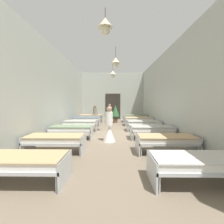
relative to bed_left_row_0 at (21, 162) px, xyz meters
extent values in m
cube|color=#7A6B56|center=(1.82, 4.75, -0.49)|extent=(6.33, 14.16, 0.10)
cube|color=#B2B7AD|center=(1.82, 11.63, 1.76)|extent=(6.13, 0.20, 4.39)
cube|color=#B2B7AD|center=(-1.15, 4.75, 1.76)|extent=(0.20, 13.56, 4.39)
cube|color=#B2B7AD|center=(4.78, 4.75, 1.76)|extent=(0.20, 13.56, 4.39)
cube|color=#2D2823|center=(1.82, 11.51, 0.76)|extent=(1.40, 0.06, 2.40)
cylinder|color=brown|center=(1.67, 1.59, 3.82)|extent=(0.02, 0.02, 0.26)
cone|color=beige|center=(1.67, 1.59, 3.54)|extent=(0.44, 0.44, 0.28)
sphere|color=beige|center=(1.67, 1.59, 3.32)|extent=(0.28, 0.28, 0.28)
cylinder|color=brown|center=(2.01, 4.75, 3.69)|extent=(0.02, 0.02, 0.52)
cone|color=beige|center=(2.01, 4.75, 3.29)|extent=(0.44, 0.44, 0.28)
sphere|color=beige|center=(2.01, 4.75, 3.07)|extent=(0.28, 0.28, 0.28)
cylinder|color=brown|center=(1.84, 7.91, 3.68)|extent=(0.02, 0.02, 0.55)
cone|color=beige|center=(1.84, 7.91, 3.25)|extent=(0.44, 0.44, 0.28)
sphere|color=beige|center=(1.84, 7.91, 3.03)|extent=(0.28, 0.28, 0.28)
cylinder|color=#B7BCC1|center=(0.87, -0.36, -0.27)|extent=(0.03, 0.03, 0.34)
cylinder|color=#B7BCC1|center=(0.87, 0.36, -0.27)|extent=(0.03, 0.03, 0.34)
cube|color=#B7BCC1|center=(0.00, 0.00, -0.06)|extent=(1.90, 0.84, 0.07)
cube|color=#B7BCC1|center=(0.93, 0.00, -0.15)|extent=(0.04, 0.84, 0.57)
cube|color=white|center=(0.00, 0.00, 0.04)|extent=(1.82, 0.78, 0.14)
cube|color=tan|center=(0.00, 0.00, 0.12)|extent=(1.86, 0.82, 0.02)
cylinder|color=#B7BCC1|center=(2.76, -0.36, -0.27)|extent=(0.03, 0.03, 0.34)
cylinder|color=#B7BCC1|center=(2.76, 0.36, -0.27)|extent=(0.03, 0.03, 0.34)
cube|color=#B7BCC1|center=(3.63, 0.00, -0.06)|extent=(1.90, 0.84, 0.07)
cube|color=#B7BCC1|center=(2.70, 0.00, -0.15)|extent=(0.04, 0.84, 0.57)
cube|color=white|center=(3.63, 0.00, 0.04)|extent=(1.82, 0.78, 0.14)
cube|color=beige|center=(3.63, 0.00, 0.12)|extent=(1.86, 0.82, 0.02)
cylinder|color=#B7BCC1|center=(-0.87, 1.54, -0.27)|extent=(0.03, 0.03, 0.34)
cylinder|color=#B7BCC1|center=(-0.87, 2.26, -0.27)|extent=(0.03, 0.03, 0.34)
cylinder|color=#B7BCC1|center=(0.87, 1.54, -0.27)|extent=(0.03, 0.03, 0.34)
cylinder|color=#B7BCC1|center=(0.87, 2.26, -0.27)|extent=(0.03, 0.03, 0.34)
cube|color=#B7BCC1|center=(0.00, 1.90, -0.06)|extent=(1.90, 0.84, 0.07)
cube|color=#B7BCC1|center=(-0.93, 1.90, -0.15)|extent=(0.04, 0.84, 0.57)
cube|color=#B7BCC1|center=(0.93, 1.90, -0.15)|extent=(0.04, 0.84, 0.57)
cube|color=silver|center=(0.00, 1.90, 0.04)|extent=(1.82, 0.78, 0.14)
cube|color=tan|center=(0.00, 1.90, 0.12)|extent=(1.86, 0.82, 0.02)
cylinder|color=#B7BCC1|center=(2.76, 1.54, -0.27)|extent=(0.03, 0.03, 0.34)
cylinder|color=#B7BCC1|center=(2.76, 2.26, -0.27)|extent=(0.03, 0.03, 0.34)
cylinder|color=#B7BCC1|center=(4.50, 1.54, -0.27)|extent=(0.03, 0.03, 0.34)
cylinder|color=#B7BCC1|center=(4.50, 2.26, -0.27)|extent=(0.03, 0.03, 0.34)
cube|color=#B7BCC1|center=(3.63, 1.90, -0.06)|extent=(1.90, 0.84, 0.07)
cube|color=#B7BCC1|center=(2.70, 1.90, -0.15)|extent=(0.04, 0.84, 0.57)
cube|color=#B7BCC1|center=(4.56, 1.90, -0.15)|extent=(0.04, 0.84, 0.57)
cube|color=silver|center=(3.63, 1.90, 0.04)|extent=(1.82, 0.78, 0.14)
cube|color=tan|center=(3.63, 1.90, 0.12)|extent=(1.86, 0.82, 0.02)
cylinder|color=#B7BCC1|center=(-0.87, 3.44, -0.27)|extent=(0.03, 0.03, 0.34)
cylinder|color=#B7BCC1|center=(-0.87, 4.16, -0.27)|extent=(0.03, 0.03, 0.34)
cylinder|color=#B7BCC1|center=(0.87, 3.44, -0.27)|extent=(0.03, 0.03, 0.34)
cylinder|color=#B7BCC1|center=(0.87, 4.16, -0.27)|extent=(0.03, 0.03, 0.34)
cube|color=#B7BCC1|center=(0.00, 3.80, -0.06)|extent=(1.90, 0.84, 0.07)
cube|color=#B7BCC1|center=(-0.93, 3.80, -0.15)|extent=(0.04, 0.84, 0.57)
cube|color=#B7BCC1|center=(0.93, 3.80, -0.15)|extent=(0.04, 0.84, 0.57)
cube|color=white|center=(0.00, 3.80, 0.04)|extent=(1.82, 0.78, 0.14)
cube|color=slate|center=(0.00, 3.80, 0.12)|extent=(1.86, 0.82, 0.02)
cylinder|color=#B7BCC1|center=(2.76, 3.44, -0.27)|extent=(0.03, 0.03, 0.34)
cylinder|color=#B7BCC1|center=(2.76, 4.16, -0.27)|extent=(0.03, 0.03, 0.34)
cylinder|color=#B7BCC1|center=(4.50, 3.44, -0.27)|extent=(0.03, 0.03, 0.34)
cylinder|color=#B7BCC1|center=(4.50, 4.16, -0.27)|extent=(0.03, 0.03, 0.34)
cube|color=#B7BCC1|center=(3.63, 3.80, -0.06)|extent=(1.90, 0.84, 0.07)
cube|color=#B7BCC1|center=(2.70, 3.80, -0.15)|extent=(0.04, 0.84, 0.57)
cube|color=#B7BCC1|center=(4.56, 3.80, -0.15)|extent=(0.04, 0.84, 0.57)
cube|color=white|center=(3.63, 3.80, 0.04)|extent=(1.82, 0.78, 0.14)
cube|color=#9E9E93|center=(3.63, 3.80, 0.12)|extent=(1.86, 0.82, 0.02)
cylinder|color=#B7BCC1|center=(-0.87, 5.34, -0.27)|extent=(0.03, 0.03, 0.34)
cylinder|color=#B7BCC1|center=(-0.87, 6.06, -0.27)|extent=(0.03, 0.03, 0.34)
cylinder|color=#B7BCC1|center=(0.87, 5.34, -0.27)|extent=(0.03, 0.03, 0.34)
cylinder|color=#B7BCC1|center=(0.87, 6.06, -0.27)|extent=(0.03, 0.03, 0.34)
cube|color=#B7BCC1|center=(0.00, 5.70, -0.06)|extent=(1.90, 0.84, 0.07)
cube|color=#B7BCC1|center=(-0.93, 5.70, -0.15)|extent=(0.04, 0.84, 0.57)
cube|color=#B7BCC1|center=(0.93, 5.70, -0.15)|extent=(0.04, 0.84, 0.57)
cube|color=white|center=(0.00, 5.70, 0.04)|extent=(1.82, 0.78, 0.14)
cube|color=#9E9E93|center=(0.00, 5.70, 0.12)|extent=(1.86, 0.82, 0.02)
cylinder|color=#B7BCC1|center=(2.76, 5.34, -0.27)|extent=(0.03, 0.03, 0.34)
cylinder|color=#B7BCC1|center=(2.76, 6.06, -0.27)|extent=(0.03, 0.03, 0.34)
cylinder|color=#B7BCC1|center=(4.50, 5.34, -0.27)|extent=(0.03, 0.03, 0.34)
cylinder|color=#B7BCC1|center=(4.50, 6.06, -0.27)|extent=(0.03, 0.03, 0.34)
cube|color=#B7BCC1|center=(3.63, 5.70, -0.06)|extent=(1.90, 0.84, 0.07)
cube|color=#B7BCC1|center=(2.70, 5.70, -0.15)|extent=(0.04, 0.84, 0.57)
cube|color=#B7BCC1|center=(4.56, 5.70, -0.15)|extent=(0.04, 0.84, 0.57)
cube|color=white|center=(3.63, 5.70, 0.04)|extent=(1.82, 0.78, 0.14)
cube|color=#9E9E93|center=(3.63, 5.70, 0.12)|extent=(1.86, 0.82, 0.02)
cylinder|color=#B7BCC1|center=(-0.87, 7.24, -0.27)|extent=(0.03, 0.03, 0.34)
cylinder|color=#B7BCC1|center=(-0.87, 7.96, -0.27)|extent=(0.03, 0.03, 0.34)
cylinder|color=#B7BCC1|center=(0.87, 7.24, -0.27)|extent=(0.03, 0.03, 0.34)
cylinder|color=#B7BCC1|center=(0.87, 7.96, -0.27)|extent=(0.03, 0.03, 0.34)
cube|color=#B7BCC1|center=(0.00, 7.60, -0.06)|extent=(1.90, 0.84, 0.07)
cube|color=#B7BCC1|center=(-0.93, 7.60, -0.15)|extent=(0.04, 0.84, 0.57)
cube|color=#B7BCC1|center=(0.93, 7.60, -0.15)|extent=(0.04, 0.84, 0.57)
cube|color=white|center=(0.00, 7.60, 0.04)|extent=(1.82, 0.78, 0.14)
cube|color=slate|center=(0.00, 7.60, 0.12)|extent=(1.86, 0.82, 0.02)
cylinder|color=#B7BCC1|center=(2.76, 7.24, -0.27)|extent=(0.03, 0.03, 0.34)
cylinder|color=#B7BCC1|center=(2.76, 7.96, -0.27)|extent=(0.03, 0.03, 0.34)
cylinder|color=#B7BCC1|center=(4.50, 7.24, -0.27)|extent=(0.03, 0.03, 0.34)
cylinder|color=#B7BCC1|center=(4.50, 7.96, -0.27)|extent=(0.03, 0.03, 0.34)
cube|color=#B7BCC1|center=(3.63, 7.60, -0.06)|extent=(1.90, 0.84, 0.07)
cube|color=#B7BCC1|center=(2.70, 7.60, -0.15)|extent=(0.04, 0.84, 0.57)
cube|color=#B7BCC1|center=(4.56, 7.60, -0.15)|extent=(0.04, 0.84, 0.57)
cube|color=white|center=(3.63, 7.60, 0.04)|extent=(1.82, 0.78, 0.14)
cube|color=tan|center=(3.63, 7.60, 0.12)|extent=(1.86, 0.82, 0.02)
cylinder|color=#B7BCC1|center=(-0.87, 9.14, -0.27)|extent=(0.03, 0.03, 0.34)
cylinder|color=#B7BCC1|center=(-0.87, 9.86, -0.27)|extent=(0.03, 0.03, 0.34)
cylinder|color=#B7BCC1|center=(0.87, 9.14, -0.27)|extent=(0.03, 0.03, 0.34)
cylinder|color=#B7BCC1|center=(0.87, 9.86, -0.27)|extent=(0.03, 0.03, 0.34)
cube|color=#B7BCC1|center=(0.00, 9.50, -0.06)|extent=(1.90, 0.84, 0.07)
cube|color=#B7BCC1|center=(-0.93, 9.50, -0.15)|extent=(0.04, 0.84, 0.57)
cube|color=#B7BCC1|center=(0.93, 9.50, -0.15)|extent=(0.04, 0.84, 0.57)
cube|color=silver|center=(0.00, 9.50, 0.04)|extent=(1.82, 0.78, 0.14)
cube|color=tan|center=(0.00, 9.50, 0.12)|extent=(1.86, 0.82, 0.02)
cylinder|color=#B7BCC1|center=(2.76, 9.14, -0.27)|extent=(0.03, 0.03, 0.34)
cylinder|color=#B7BCC1|center=(2.76, 9.86, -0.27)|extent=(0.03, 0.03, 0.34)
cylinder|color=#B7BCC1|center=(4.50, 9.14, -0.27)|extent=(0.03, 0.03, 0.34)
cylinder|color=#B7BCC1|center=(4.50, 9.86, -0.27)|extent=(0.03, 0.03, 0.34)
cube|color=#B7BCC1|center=(3.63, 9.50, -0.06)|extent=(1.90, 0.84, 0.07)
cube|color=#B7BCC1|center=(2.70, 9.50, -0.15)|extent=(0.04, 0.84, 0.57)
cube|color=#B7BCC1|center=(4.56, 9.50, -0.15)|extent=(0.04, 0.84, 0.57)
cube|color=silver|center=(3.63, 9.50, 0.04)|extent=(1.82, 0.78, 0.14)
cube|color=slate|center=(3.63, 9.50, 0.12)|extent=(1.86, 0.82, 0.02)
cone|color=white|center=(1.58, 9.18, -0.09)|extent=(0.52, 0.52, 0.70)
cylinder|color=white|center=(1.58, 9.18, 0.54)|extent=(0.30, 0.30, 0.55)
sphere|color=#846047|center=(1.58, 9.18, 0.92)|extent=(0.22, 0.22, 0.22)
cone|color=white|center=(1.58, 9.18, 1.00)|extent=(0.18, 0.18, 0.10)
cone|color=white|center=(1.73, 3.29, -0.09)|extent=(0.52, 0.52, 0.70)
cylinder|color=white|center=(1.73, 3.29, 0.54)|extent=(0.30, 0.30, 0.55)
sphere|color=#A87A5B|center=(1.73, 3.29, 0.92)|extent=(0.22, 0.22, 0.22)
cone|color=white|center=(1.73, 3.29, 1.00)|extent=(0.18, 0.18, 0.10)
cylinder|color=slate|center=(0.35, 9.59, 0.43)|extent=(0.32, 0.32, 0.58)
cube|color=slate|center=(0.35, 9.59, 0.18)|extent=(0.44, 0.44, 0.08)
sphere|color=#846047|center=(0.35, 9.59, 0.83)|extent=(0.22, 0.22, 0.22)
cylinder|color=brown|center=(2.04, 9.04, -0.28)|extent=(0.34, 0.34, 0.31)
cylinder|color=brown|center=(2.04, 9.04, -0.03)|extent=(0.06, 0.06, 0.20)
cone|color=#2D6633|center=(2.04, 9.04, 0.51)|extent=(0.61, 0.61, 0.87)
camera|label=1|loc=(1.93, -3.08, 1.25)|focal=24.77mm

